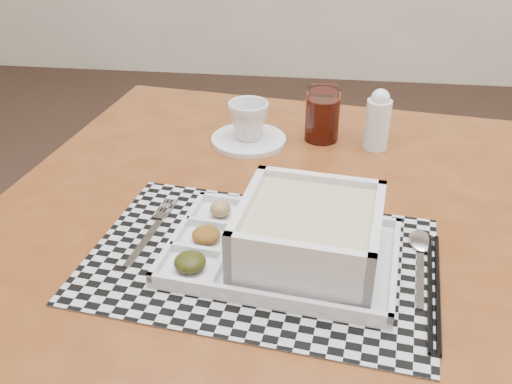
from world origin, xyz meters
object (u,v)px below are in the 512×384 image
at_px(dining_table, 283,248).
at_px(serving_tray, 300,239).
at_px(creamer_bottle, 378,120).
at_px(juice_glass, 322,116).
at_px(cup, 248,120).

bearing_deg(dining_table, serving_tray, -76.06).
relative_size(serving_tray, creamer_bottle, 2.85).
height_order(dining_table, serving_tray, serving_tray).
relative_size(dining_table, juice_glass, 9.87).
xyz_separation_m(dining_table, creamer_bottle, (0.16, 0.25, 0.13)).
bearing_deg(creamer_bottle, juice_glass, 166.31).
relative_size(dining_table, serving_tray, 3.10).
bearing_deg(creamer_bottle, serving_tray, -108.39).
bearing_deg(serving_tray, creamer_bottle, 71.61).
xyz_separation_m(serving_tray, cup, (-0.12, 0.38, 0.01)).
distance_m(dining_table, serving_tray, 0.17).
height_order(dining_table, creamer_bottle, creamer_bottle).
distance_m(dining_table, creamer_bottle, 0.33).
height_order(cup, juice_glass, juice_glass).
bearing_deg(cup, serving_tray, -79.21).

